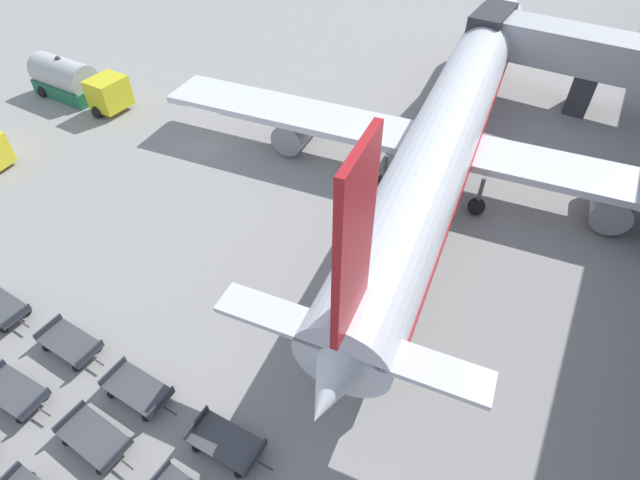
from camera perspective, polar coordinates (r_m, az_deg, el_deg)
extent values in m
plane|color=gray|center=(37.16, -12.37, 11.26)|extent=(500.00, 500.00, 0.00)
cube|color=#B2B5BA|center=(43.03, 29.12, 18.14)|extent=(15.91, 3.98, 2.65)
cube|color=#2D2D33|center=(43.99, 18.79, 21.68)|extent=(2.61, 5.05, 3.18)
cube|color=#38383D|center=(44.10, 27.83, 14.91)|extent=(1.73, 3.04, 3.03)
cylinder|color=silver|center=(32.46, 14.74, 13.06)|extent=(7.83, 37.57, 3.94)
sphere|color=silver|center=(49.54, 19.66, 22.83)|extent=(3.75, 3.75, 3.75)
cone|color=silver|center=(18.73, 2.31, -14.07)|extent=(4.22, 5.10, 3.75)
cube|color=red|center=(14.92, 3.93, -0.57)|extent=(0.59, 2.97, 6.95)
cube|color=silver|center=(18.62, 3.19, -11.35)|extent=(10.62, 2.54, 0.24)
cube|color=silver|center=(31.63, 13.88, 10.46)|extent=(37.78, 7.53, 0.44)
cylinder|color=gray|center=(33.16, 30.33, 4.16)|extent=(2.60, 4.36, 2.17)
cylinder|color=gray|center=(35.03, -2.45, 12.78)|extent=(2.60, 4.36, 2.17)
cube|color=red|center=(32.80, 14.53, 12.02)|extent=(7.51, 33.87, 0.71)
cylinder|color=#56565B|center=(43.67, 17.60, 17.67)|extent=(0.24, 0.24, 2.03)
sphere|color=black|center=(44.09, 17.31, 16.50)|extent=(1.03, 1.03, 1.03)
cylinder|color=#56565B|center=(30.23, 17.84, 5.19)|extent=(0.24, 0.24, 2.03)
sphere|color=black|center=(30.84, 17.44, 3.72)|extent=(1.03, 1.03, 1.03)
cylinder|color=#56565B|center=(30.84, 7.42, 7.99)|extent=(0.24, 0.24, 2.03)
sphere|color=black|center=(31.44, 7.25, 6.50)|extent=(1.03, 1.03, 1.03)
cube|color=yellow|center=(42.05, -22.99, 15.23)|extent=(2.26, 2.62, 2.24)
cube|color=#236B4C|center=(46.24, -26.76, 15.20)|extent=(5.62, 2.73, 1.16)
cylinder|color=#B7BABC|center=(45.77, -27.24, 16.47)|extent=(5.34, 2.68, 2.51)
sphere|color=#333338|center=(45.31, -27.77, 17.84)|extent=(0.44, 0.44, 0.44)
sphere|color=black|center=(42.14, -24.06, 13.25)|extent=(0.90, 0.90, 0.90)
sphere|color=black|center=(43.36, -21.67, 14.83)|extent=(0.90, 0.90, 0.90)
sphere|color=black|center=(47.05, -29.06, 14.64)|extent=(0.90, 0.90, 0.90)
sphere|color=black|center=(48.15, -26.82, 16.07)|extent=(0.90, 0.90, 0.90)
sphere|color=black|center=(39.79, -32.09, 8.03)|extent=(0.60, 0.60, 0.60)
cube|color=#2D333D|center=(22.91, -32.55, -22.15)|extent=(0.10, 1.46, 0.32)
sphere|color=black|center=(23.18, -30.16, -22.36)|extent=(0.36, 0.36, 0.36)
cube|color=#424449|center=(25.06, -31.63, -14.51)|extent=(2.88, 1.49, 0.10)
cube|color=#2D333D|center=(24.02, -29.85, -15.91)|extent=(0.09, 1.46, 0.32)
cube|color=#333338|center=(24.04, -29.00, -16.81)|extent=(0.70, 0.07, 0.06)
sphere|color=black|center=(24.63, -31.03, -17.12)|extent=(0.36, 0.36, 0.36)
sphere|color=black|center=(24.80, -28.84, -15.19)|extent=(0.36, 0.36, 0.36)
sphere|color=black|center=(26.08, -31.58, -12.93)|extent=(0.36, 0.36, 0.36)
cube|color=#424449|center=(22.47, -24.43, -19.84)|extent=(2.96, 1.65, 0.10)
cube|color=#2D333D|center=(21.58, -22.21, -21.77)|extent=(0.18, 1.46, 0.32)
cube|color=#2D333D|center=(23.08, -26.77, -17.53)|extent=(0.18, 1.46, 0.32)
cube|color=#333338|center=(21.67, -21.26, -22.76)|extent=(0.70, 0.11, 0.06)
sphere|color=black|center=(22.21, -23.74, -22.88)|extent=(0.36, 0.36, 0.36)
sphere|color=black|center=(22.35, -21.22, -20.74)|extent=(0.36, 0.36, 0.36)
sphere|color=black|center=(23.27, -26.95, -19.79)|extent=(0.36, 0.36, 0.36)
sphere|color=black|center=(23.40, -24.52, -17.81)|extent=(0.36, 0.36, 0.36)
cube|color=#2D333D|center=(20.76, -18.34, -24.40)|extent=(0.18, 1.46, 0.32)
sphere|color=black|center=(21.21, -15.89, -24.46)|extent=(0.36, 0.36, 0.36)
cube|color=#424449|center=(28.57, -32.74, -6.40)|extent=(2.94, 1.60, 0.10)
cube|color=#2D333D|center=(27.42, -31.42, -7.43)|extent=(0.15, 1.46, 0.32)
cube|color=#333338|center=(27.37, -30.73, -8.25)|extent=(0.70, 0.10, 0.06)
sphere|color=black|center=(28.00, -32.40, -8.60)|extent=(0.36, 0.36, 0.36)
sphere|color=black|center=(28.21, -30.43, -7.04)|extent=(0.36, 0.36, 0.36)
sphere|color=black|center=(29.66, -32.52, -5.27)|extent=(0.36, 0.36, 0.36)
cube|color=#424449|center=(25.49, -26.69, -10.42)|extent=(2.92, 1.56, 0.10)
cube|color=#2D333D|center=(24.46, -24.85, -11.69)|extent=(0.13, 1.46, 0.32)
cube|color=#2D333D|center=(26.26, -28.68, -8.67)|extent=(0.13, 1.46, 0.32)
cube|color=#333338|center=(24.48, -24.04, -12.58)|extent=(0.70, 0.08, 0.06)
sphere|color=black|center=(25.02, -26.09, -12.94)|extent=(0.36, 0.36, 0.36)
sphere|color=black|center=(25.28, -23.98, -11.10)|extent=(0.36, 0.36, 0.36)
sphere|color=black|center=(26.30, -28.78, -10.71)|extent=(0.36, 0.36, 0.36)
sphere|color=black|center=(26.55, -26.75, -9.00)|extent=(0.36, 0.36, 0.36)
cube|color=#424449|center=(22.94, -20.14, -15.68)|extent=(2.91, 1.55, 0.10)
cube|color=#2D333D|center=(22.07, -17.70, -17.25)|extent=(0.12, 1.46, 0.32)
cube|color=#2D333D|center=(23.53, -22.64, -13.65)|extent=(0.12, 1.46, 0.32)
cube|color=#333338|center=(22.16, -16.77, -18.19)|extent=(0.70, 0.08, 0.06)
sphere|color=black|center=(22.61, -19.24, -18.55)|extent=(0.36, 0.36, 0.36)
sphere|color=black|center=(22.90, -17.01, -16.38)|extent=(0.36, 0.36, 0.36)
sphere|color=black|center=(23.65, -22.73, -15.91)|extent=(0.36, 0.36, 0.36)
sphere|color=black|center=(23.93, -20.55, -13.89)|extent=(0.36, 0.36, 0.36)
cube|color=#424449|center=(20.94, -10.71, -21.71)|extent=(2.88, 1.48, 0.10)
cube|color=#2D333D|center=(20.31, -7.37, -23.38)|extent=(0.09, 1.46, 0.32)
cube|color=#2D333D|center=(21.28, -13.97, -19.59)|extent=(0.09, 1.46, 0.32)
cube|color=#333338|center=(20.51, -6.30, -24.26)|extent=(0.70, 0.07, 0.06)
sphere|color=black|center=(20.80, -9.25, -24.81)|extent=(0.36, 0.36, 0.36)
sphere|color=black|center=(21.13, -7.16, -22.16)|extent=(0.36, 0.36, 0.36)
sphere|color=black|center=(21.48, -13.94, -22.03)|extent=(0.36, 0.36, 0.36)
sphere|color=black|center=(21.81, -11.80, -19.57)|extent=(0.36, 0.36, 0.36)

